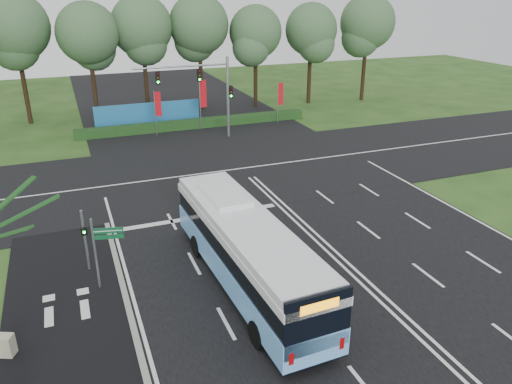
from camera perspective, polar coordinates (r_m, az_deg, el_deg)
ground at (r=26.77m, az=6.76°, el=-5.56°), size 120.00×120.00×0.00m
road_main at (r=26.76m, az=6.76°, el=-5.53°), size 20.00×120.00×0.04m
road_cross at (r=36.84m, az=-1.90°, el=2.65°), size 120.00×14.00×0.05m
bike_path at (r=21.70m, az=-20.67°, el=-14.34°), size 5.00×18.00×0.06m
kerb_strip at (r=21.70m, az=-14.21°, el=-13.36°), size 0.25×18.00×0.12m
city_bus at (r=21.97m, az=-1.11°, el=-6.74°), size 3.11×12.52×3.56m
pedestrian_signal at (r=24.47m, az=-18.95°, el=-5.07°), size 0.29×0.40×3.12m
street_sign at (r=22.66m, az=-17.22°, el=-5.72°), size 1.31×0.37×3.43m
utility_cabinet at (r=20.97m, az=-26.63°, el=-15.46°), size 0.67×0.62×0.89m
banner_flag_left at (r=45.58m, az=-11.21°, el=9.58°), size 0.57×0.24×4.06m
banner_flag_mid at (r=47.07m, az=-6.15°, el=10.76°), size 0.69×0.13×4.69m
banner_flag_right at (r=49.41m, az=2.75°, el=10.90°), size 0.59×0.06×3.98m
traffic_light_gantry at (r=43.55m, az=-5.54°, el=11.99°), size 8.41×0.28×7.00m
hedge at (r=48.19m, az=-6.93°, el=7.76°), size 22.00×1.20×0.80m
blue_hoarding at (r=49.63m, az=-12.24°, el=8.68°), size 10.00×0.30×2.20m
eucalyptus_row at (r=52.81m, az=-10.53°, el=17.99°), size 48.45×9.29×12.65m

